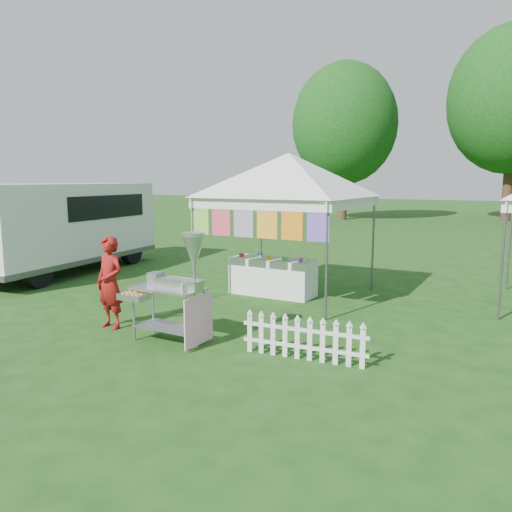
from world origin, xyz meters
The scene contains 8 objects.
ground centered at (0.00, 0.00, 0.00)m, with size 120.00×120.00×0.00m, color #1E3F12.
canopy_main centered at (0.00, 3.49, 2.99)m, with size 4.24×4.24×3.45m.
tree_left centered at (-6.00, 24.00, 5.83)m, with size 6.40×6.40×9.53m.
donut_cart centered at (-0.06, -0.19, 1.00)m, with size 1.22×0.83×1.69m.
vendor centered at (-1.54, -0.09, 0.77)m, with size 0.56×0.37×1.53m, color maroon.
cargo_van centered at (-6.53, 3.17, 1.27)m, with size 2.97×5.90×2.35m.
picket_fence centered at (1.87, 0.08, 0.29)m, with size 1.80×0.18×0.56m.
display_table centered at (-0.30, 3.38, 0.39)m, with size 1.80×0.70×0.79m, color white.
Camera 1 is at (4.50, -5.96, 2.44)m, focal length 35.00 mm.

